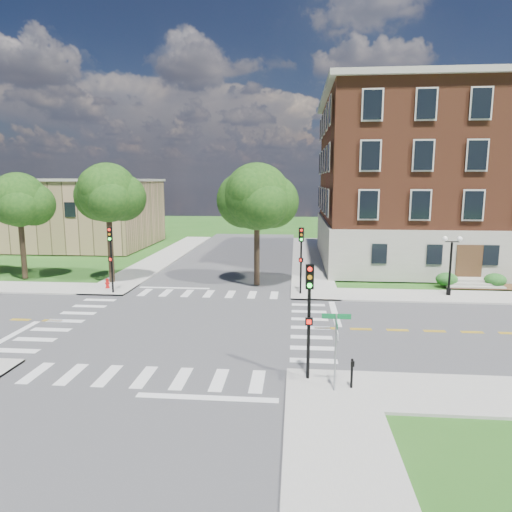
# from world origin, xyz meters

# --- Properties ---
(ground) EXTENTS (160.00, 160.00, 0.00)m
(ground) POSITION_xyz_m (0.00, 0.00, 0.00)
(ground) COLOR #235518
(ground) RESTS_ON ground
(road_ew) EXTENTS (90.00, 12.00, 0.01)m
(road_ew) POSITION_xyz_m (0.00, 0.00, 0.01)
(road_ew) COLOR #3D3D3F
(road_ew) RESTS_ON ground
(road_ns) EXTENTS (12.00, 90.00, 0.01)m
(road_ns) POSITION_xyz_m (0.00, 0.00, 0.01)
(road_ns) COLOR #3D3D3F
(road_ns) RESTS_ON ground
(sidewalk_ne) EXTENTS (34.00, 34.00, 0.12)m
(sidewalk_ne) POSITION_xyz_m (15.38, 15.38, 0.06)
(sidewalk_ne) COLOR #9E9B93
(sidewalk_ne) RESTS_ON ground
(sidewalk_nw) EXTENTS (34.00, 34.00, 0.12)m
(sidewalk_nw) POSITION_xyz_m (-15.38, 15.38, 0.06)
(sidewalk_nw) COLOR #9E9B93
(sidewalk_nw) RESTS_ON ground
(crosswalk_east) EXTENTS (2.20, 10.20, 0.02)m
(crosswalk_east) POSITION_xyz_m (7.20, 0.00, 0.00)
(crosswalk_east) COLOR silver
(crosswalk_east) RESTS_ON ground
(stop_bar_east) EXTENTS (0.40, 5.50, 0.00)m
(stop_bar_east) POSITION_xyz_m (8.80, 3.00, 0.00)
(stop_bar_east) COLOR silver
(stop_bar_east) RESTS_ON ground
(main_building) EXTENTS (30.60, 22.40, 16.50)m
(main_building) POSITION_xyz_m (24.00, 21.99, 8.34)
(main_building) COLOR #9C988A
(main_building) RESTS_ON ground
(secondary_building) EXTENTS (20.40, 15.40, 8.30)m
(secondary_building) POSITION_xyz_m (-22.00, 30.00, 4.28)
(secondary_building) COLOR olive
(secondary_building) RESTS_ON ground
(tree_b) EXTENTS (4.42, 4.42, 8.77)m
(tree_b) POSITION_xyz_m (-16.30, 10.76, 6.64)
(tree_b) COLOR black
(tree_b) RESTS_ON ground
(tree_c) EXTENTS (4.65, 4.65, 9.49)m
(tree_c) POSITION_xyz_m (-8.46, 10.04, 7.24)
(tree_c) COLOR black
(tree_c) RESTS_ON ground
(tree_d) EXTENTS (5.13, 5.13, 9.46)m
(tree_d) POSITION_xyz_m (3.29, 10.08, 6.98)
(tree_d) COLOR black
(tree_d) RESTS_ON ground
(traffic_signal_se) EXTENTS (0.34, 0.38, 4.80)m
(traffic_signal_se) POSITION_xyz_m (6.88, -6.93, 3.19)
(traffic_signal_se) COLOR black
(traffic_signal_se) RESTS_ON ground
(traffic_signal_ne) EXTENTS (0.38, 0.46, 4.80)m
(traffic_signal_ne) POSITION_xyz_m (6.70, 7.47, 3.19)
(traffic_signal_ne) COLOR black
(traffic_signal_ne) RESTS_ON ground
(traffic_signal_nw) EXTENTS (0.38, 0.44, 4.80)m
(traffic_signal_nw) POSITION_xyz_m (-6.99, 6.59, 3.19)
(traffic_signal_nw) COLOR black
(traffic_signal_nw) RESTS_ON ground
(twin_lamp_west) EXTENTS (1.36, 0.36, 4.23)m
(twin_lamp_west) POSITION_xyz_m (17.26, 7.98, 2.52)
(twin_lamp_west) COLOR black
(twin_lamp_west) RESTS_ON ground
(street_sign_pole) EXTENTS (1.10, 1.10, 3.10)m
(street_sign_pole) POSITION_xyz_m (7.89, -7.96, 2.31)
(street_sign_pole) COLOR gray
(street_sign_pole) RESTS_ON ground
(push_button_post) EXTENTS (0.14, 0.21, 1.20)m
(push_button_post) POSITION_xyz_m (8.57, -7.69, 0.80)
(push_button_post) COLOR black
(push_button_post) RESTS_ON ground
(fire_hydrant) EXTENTS (0.35, 0.35, 0.75)m
(fire_hydrant) POSITION_xyz_m (-7.95, 7.88, 0.46)
(fire_hydrant) COLOR #B8100E
(fire_hydrant) RESTS_ON ground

